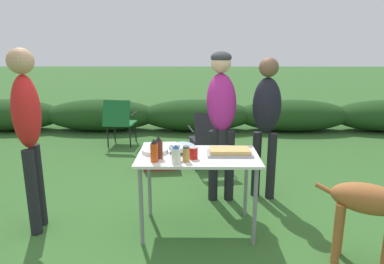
{
  "coord_description": "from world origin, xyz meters",
  "views": [
    {
      "loc": [
        -0.02,
        -2.97,
        1.69
      ],
      "look_at": [
        -0.06,
        0.27,
        0.89
      ],
      "focal_mm": 32.0,
      "sensor_mm": 36.0,
      "label": 1
    }
  ],
  "objects_px": {
    "plate_stack": "(155,151)",
    "camp_chair_green_behind_table": "(120,120)",
    "dog": "(374,206)",
    "standing_person_in_dark_puffer": "(266,114)",
    "folding_table": "(198,163)",
    "standing_person_in_red_jacket": "(221,106)",
    "standing_person_with_beanie": "(28,123)",
    "mixing_bowl": "(182,147)",
    "ketchup_bottle": "(194,152)",
    "bbq_sauce_bottle": "(159,148)",
    "mayo_bottle": "(176,154)",
    "hot_sauce_bottle": "(154,151)",
    "spice_jar": "(186,154)",
    "cooler_box": "(160,156)",
    "paper_cup_stack": "(176,152)",
    "food_tray": "(230,152)",
    "camp_chair_near_hedge": "(208,137)"
  },
  "relations": [
    {
      "from": "cooler_box",
      "to": "standing_person_in_dark_puffer",
      "type": "bearing_deg",
      "value": -43.25
    },
    {
      "from": "folding_table",
      "to": "mayo_bottle",
      "type": "relative_size",
      "value": 6.59
    },
    {
      "from": "folding_table",
      "to": "ketchup_bottle",
      "type": "distance_m",
      "value": 0.18
    },
    {
      "from": "mayo_bottle",
      "to": "cooler_box",
      "type": "bearing_deg",
      "value": 99.96
    },
    {
      "from": "folding_table",
      "to": "standing_person_in_dark_puffer",
      "type": "xyz_separation_m",
      "value": [
        0.76,
        0.74,
        0.31
      ]
    },
    {
      "from": "mixing_bowl",
      "to": "spice_jar",
      "type": "relative_size",
      "value": 1.84
    },
    {
      "from": "folding_table",
      "to": "hot_sauce_bottle",
      "type": "xyz_separation_m",
      "value": [
        -0.38,
        -0.19,
        0.17
      ]
    },
    {
      "from": "folding_table",
      "to": "standing_person_in_dark_puffer",
      "type": "bearing_deg",
      "value": 44.36
    },
    {
      "from": "paper_cup_stack",
      "to": "standing_person_in_dark_puffer",
      "type": "relative_size",
      "value": 0.09
    },
    {
      "from": "plate_stack",
      "to": "spice_jar",
      "type": "bearing_deg",
      "value": -40.24
    },
    {
      "from": "camp_chair_near_hedge",
      "to": "plate_stack",
      "type": "bearing_deg",
      "value": -119.88
    },
    {
      "from": "food_tray",
      "to": "ketchup_bottle",
      "type": "height_order",
      "value": "ketchup_bottle"
    },
    {
      "from": "hot_sauce_bottle",
      "to": "standing_person_with_beanie",
      "type": "bearing_deg",
      "value": 171.27
    },
    {
      "from": "bbq_sauce_bottle",
      "to": "mayo_bottle",
      "type": "xyz_separation_m",
      "value": [
        0.16,
        -0.14,
        -0.02
      ]
    },
    {
      "from": "food_tray",
      "to": "ketchup_bottle",
      "type": "distance_m",
      "value": 0.35
    },
    {
      "from": "plate_stack",
      "to": "camp_chair_green_behind_table",
      "type": "bearing_deg",
      "value": 108.77
    },
    {
      "from": "hot_sauce_bottle",
      "to": "standing_person_in_red_jacket",
      "type": "xyz_separation_m",
      "value": [
        0.64,
        0.97,
        0.22
      ]
    },
    {
      "from": "hot_sauce_bottle",
      "to": "dog",
      "type": "bearing_deg",
      "value": -12.83
    },
    {
      "from": "folding_table",
      "to": "mixing_bowl",
      "type": "height_order",
      "value": "mixing_bowl"
    },
    {
      "from": "plate_stack",
      "to": "spice_jar",
      "type": "xyz_separation_m",
      "value": [
        0.3,
        -0.25,
        0.05
      ]
    },
    {
      "from": "folding_table",
      "to": "camp_chair_near_hedge",
      "type": "relative_size",
      "value": 1.32
    },
    {
      "from": "food_tray",
      "to": "paper_cup_stack",
      "type": "bearing_deg",
      "value": -163.78
    },
    {
      "from": "paper_cup_stack",
      "to": "mixing_bowl",
      "type": "bearing_deg",
      "value": 77.1
    },
    {
      "from": "plate_stack",
      "to": "camp_chair_green_behind_table",
      "type": "relative_size",
      "value": 0.29
    },
    {
      "from": "bbq_sauce_bottle",
      "to": "mayo_bottle",
      "type": "bearing_deg",
      "value": -41.45
    },
    {
      "from": "dog",
      "to": "mixing_bowl",
      "type": "bearing_deg",
      "value": -84.48
    },
    {
      "from": "mixing_bowl",
      "to": "paper_cup_stack",
      "type": "bearing_deg",
      "value": -102.9
    },
    {
      "from": "mixing_bowl",
      "to": "standing_person_in_dark_puffer",
      "type": "relative_size",
      "value": 0.16
    },
    {
      "from": "spice_jar",
      "to": "standing_person_in_red_jacket",
      "type": "distance_m",
      "value": 1.07
    },
    {
      "from": "spice_jar",
      "to": "dog",
      "type": "xyz_separation_m",
      "value": [
        1.43,
        -0.39,
        -0.28
      ]
    },
    {
      "from": "ketchup_bottle",
      "to": "hot_sauce_bottle",
      "type": "xyz_separation_m",
      "value": [
        -0.33,
        -0.08,
        0.03
      ]
    },
    {
      "from": "plate_stack",
      "to": "mayo_bottle",
      "type": "height_order",
      "value": "mayo_bottle"
    },
    {
      "from": "hot_sauce_bottle",
      "to": "standing_person_in_dark_puffer",
      "type": "height_order",
      "value": "standing_person_in_dark_puffer"
    },
    {
      "from": "bbq_sauce_bottle",
      "to": "standing_person_in_red_jacket",
      "type": "relative_size",
      "value": 0.12
    },
    {
      "from": "bbq_sauce_bottle",
      "to": "plate_stack",
      "type": "bearing_deg",
      "value": 108.78
    },
    {
      "from": "standing_person_in_red_jacket",
      "to": "standing_person_with_beanie",
      "type": "distance_m",
      "value": 1.95
    },
    {
      "from": "folding_table",
      "to": "standing_person_in_dark_puffer",
      "type": "height_order",
      "value": "standing_person_in_dark_puffer"
    },
    {
      "from": "dog",
      "to": "standing_person_in_dark_puffer",
      "type": "bearing_deg",
      "value": -126.85
    },
    {
      "from": "folding_table",
      "to": "plate_stack",
      "type": "height_order",
      "value": "plate_stack"
    },
    {
      "from": "standing_person_in_red_jacket",
      "to": "plate_stack",
      "type": "bearing_deg",
      "value": -134.8
    },
    {
      "from": "hot_sauce_bottle",
      "to": "cooler_box",
      "type": "bearing_deg",
      "value": 94.69
    },
    {
      "from": "paper_cup_stack",
      "to": "camp_chair_green_behind_table",
      "type": "height_order",
      "value": "paper_cup_stack"
    },
    {
      "from": "ketchup_bottle",
      "to": "cooler_box",
      "type": "relative_size",
      "value": 0.26
    },
    {
      "from": "standing_person_in_dark_puffer",
      "to": "camp_chair_green_behind_table",
      "type": "xyz_separation_m",
      "value": [
        -2.11,
        2.12,
        -0.51
      ]
    },
    {
      "from": "standing_person_in_red_jacket",
      "to": "camp_chair_near_hedge",
      "type": "height_order",
      "value": "standing_person_in_red_jacket"
    },
    {
      "from": "folding_table",
      "to": "bbq_sauce_bottle",
      "type": "relative_size",
      "value": 5.49
    },
    {
      "from": "folding_table",
      "to": "standing_person_with_beanie",
      "type": "relative_size",
      "value": 0.65
    },
    {
      "from": "ketchup_bottle",
      "to": "camp_chair_green_behind_table",
      "type": "relative_size",
      "value": 0.16
    },
    {
      "from": "bbq_sauce_bottle",
      "to": "camp_chair_near_hedge",
      "type": "xyz_separation_m",
      "value": [
        0.51,
        1.81,
        -0.37
      ]
    },
    {
      "from": "mayo_bottle",
      "to": "plate_stack",
      "type": "bearing_deg",
      "value": 125.39
    }
  ]
}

